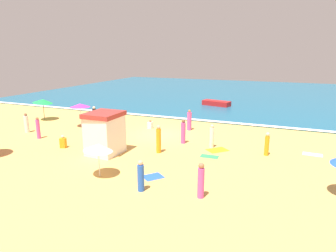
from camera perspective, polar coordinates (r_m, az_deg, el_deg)
ground_plane at (r=25.00m, az=-1.88°, el=-1.69°), size 60.00×60.00×0.00m
ocean_water at (r=51.32m, az=11.26°, el=6.24°), size 60.00×44.00×0.10m
wave_breaker_foam at (r=30.64m, az=3.00°, el=1.45°), size 57.00×0.70×0.01m
lifeguard_cabana at (r=20.53m, az=-11.97°, el=-1.29°), size 2.10×2.37×2.86m
beach_umbrella_0 at (r=28.37m, az=-16.46°, el=3.80°), size 2.51×2.52×2.20m
beach_umbrella_1 at (r=16.77m, az=-13.18°, el=-4.02°), size 2.28×2.28×1.95m
beach_umbrella_3 at (r=32.54m, az=-22.80°, el=4.40°), size 2.51×2.49×2.24m
beachgoer_0 at (r=21.75m, az=8.36°, el=-2.00°), size 0.32×0.32×1.70m
beachgoer_1 at (r=20.97m, az=18.36°, el=-3.30°), size 0.31×0.31×1.59m
beachgoer_2 at (r=29.96m, az=-13.88°, el=2.05°), size 0.46×0.46×1.62m
beachgoer_3 at (r=22.88m, az=-19.40°, el=-2.94°), size 0.49×0.49×0.94m
beachgoer_4 at (r=26.36m, az=4.09°, el=1.03°), size 0.43×0.43×1.84m
beachgoer_5 at (r=27.03m, az=-3.41°, el=0.25°), size 0.42×0.42×0.81m
beachgoer_6 at (r=15.03m, az=-5.22°, el=-9.57°), size 0.42×0.42×1.62m
beachgoer_7 at (r=14.37m, az=6.31°, el=-10.36°), size 0.41×0.41×1.76m
beachgoer_8 at (r=25.89m, az=-23.55°, el=-0.39°), size 0.40×0.40×1.76m
beachgoer_9 at (r=22.52m, az=2.91°, el=-1.16°), size 0.49×0.49×1.85m
beachgoer_10 at (r=28.28m, az=-25.40°, el=0.43°), size 0.45×0.45×1.68m
beachgoer_11 at (r=20.39m, az=-1.80°, el=-2.58°), size 0.41×0.41×1.95m
beach_towel_0 at (r=21.45m, az=9.41°, el=-4.55°), size 1.69×1.71×0.01m
beach_towel_1 at (r=16.86m, az=-2.87°, el=-9.64°), size 1.35×1.38×0.01m
beach_towel_2 at (r=20.09m, az=7.90°, el=-5.79°), size 1.23×0.74×0.01m
beach_towel_3 at (r=22.52m, az=25.88°, el=-4.91°), size 1.28×0.75×0.01m
beach_towel_4 at (r=33.66m, az=-14.67°, el=1.98°), size 1.83×1.94×0.01m
small_boat_0 at (r=38.48m, az=9.22°, el=4.33°), size 3.69×2.07×0.61m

